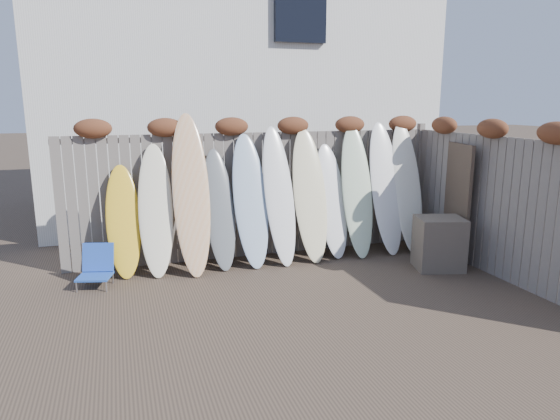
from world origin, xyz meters
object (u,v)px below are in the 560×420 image
object	(u,v)px
beach_chair	(96,267)
surfboard_0	(123,221)
lattice_panel	(452,200)
wooden_crate	(439,243)

from	to	relation	value
beach_chair	surfboard_0	xyz separation A→B (m)	(0.39, 0.34, 0.53)
beach_chair	lattice_panel	world-z (taller)	lattice_panel
wooden_crate	surfboard_0	bearing A→B (deg)	165.11
wooden_crate	surfboard_0	xyz separation A→B (m)	(-4.48, 1.19, 0.40)
wooden_crate	lattice_panel	distance (m)	0.90
lattice_panel	surfboard_0	world-z (taller)	lattice_panel
beach_chair	wooden_crate	xyz separation A→B (m)	(4.88, -0.86, 0.13)
beach_chair	lattice_panel	xyz separation A→B (m)	(5.42, -0.37, 0.66)
lattice_panel	surfboard_0	size ratio (longest dim) A/B	1.12
beach_chair	surfboard_0	distance (m)	0.74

